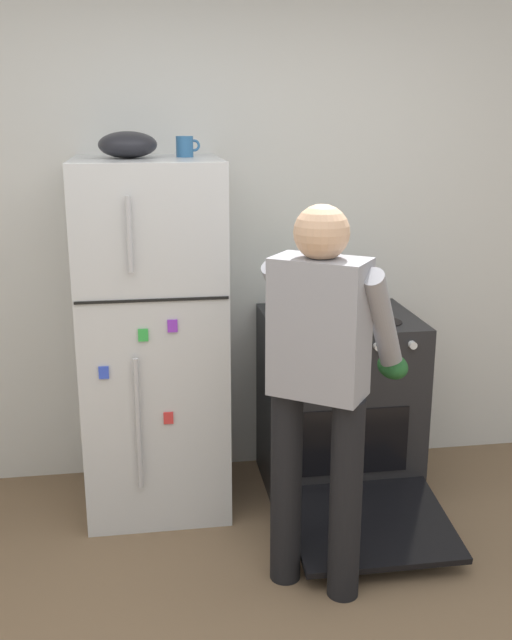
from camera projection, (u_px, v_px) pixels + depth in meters
name	position (u px, v px, depth m)	size (l,w,h in m)	color
kitchen_wall_back	(224.00, 225.00, 3.90)	(6.00, 0.10, 2.70)	silver
refrigerator	(153.00, 338.00, 3.62)	(0.68, 0.72, 1.72)	silver
stove_range	(339.00, 405.00, 3.85)	(0.76, 1.23, 0.94)	black
person_cook	(321.00, 370.00, 2.90)	(0.64, 0.66, 1.60)	black
red_pot	(312.00, 306.00, 3.64)	(0.38, 0.28, 0.14)	#236638
coffee_mug	(185.00, 147.00, 3.45)	(0.11, 0.08, 0.10)	#2D6093
mixing_bowl	(128.00, 145.00, 3.36)	(0.27, 0.27, 0.12)	black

